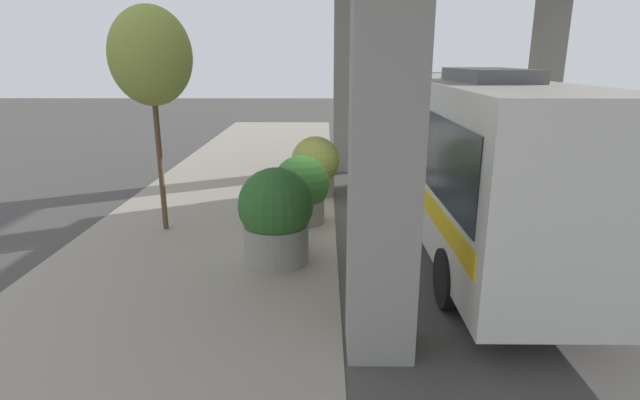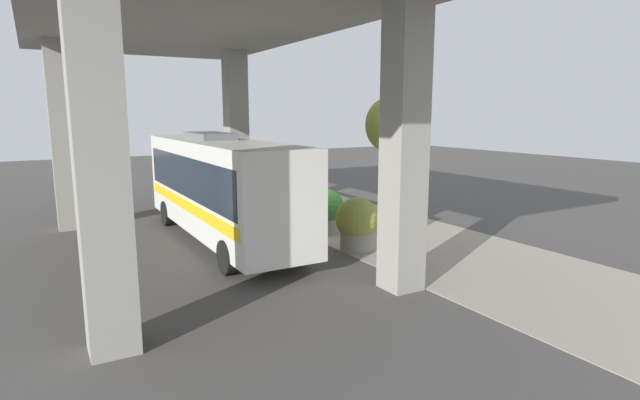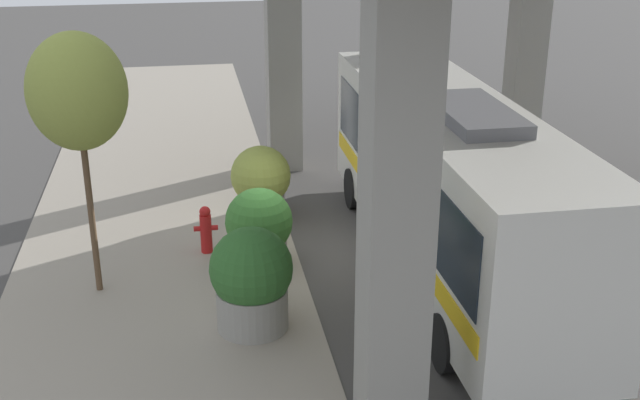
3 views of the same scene
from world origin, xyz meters
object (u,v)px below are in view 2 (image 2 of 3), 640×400
object	(u,v)px
bus	(220,184)
planter_middle	(325,212)
planter_back	(357,224)
street_tree_near	(387,125)
fire_hydrant	(361,220)
planter_front	(303,198)

from	to	relation	value
bus	planter_middle	size ratio (longest dim) A/B	6.29
bus	planter_back	bearing A→B (deg)	134.52
street_tree_near	fire_hydrant	bearing A→B (deg)	32.37
bus	planter_back	world-z (taller)	bus
fire_hydrant	planter_back	distance (m)	2.29
planter_middle	bus	bearing A→B (deg)	-13.87
planter_middle	planter_back	xyz separation A→B (m)	(0.31, 2.58, 0.06)
planter_back	street_tree_near	distance (m)	5.71
planter_middle	street_tree_near	distance (m)	4.61
planter_front	planter_middle	size ratio (longest dim) A/B	1.14
fire_hydrant	planter_back	size ratio (longest dim) A/B	0.61
planter_front	fire_hydrant	bearing A→B (deg)	101.78
bus	planter_middle	xyz separation A→B (m)	(-3.76, 0.93, -1.22)
fire_hydrant	street_tree_near	size ratio (longest dim) A/B	0.21
planter_middle	fire_hydrant	bearing A→B (deg)	143.45
bus	planter_front	distance (m)	4.59
planter_middle	street_tree_near	xyz separation A→B (m)	(-3.27, -0.58, 3.19)
fire_hydrant	planter_front	distance (m)	3.45
planter_middle	planter_back	size ratio (longest dim) A/B	0.96
planter_front	street_tree_near	bearing A→B (deg)	145.68
bus	fire_hydrant	distance (m)	5.37
bus	street_tree_near	distance (m)	7.31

